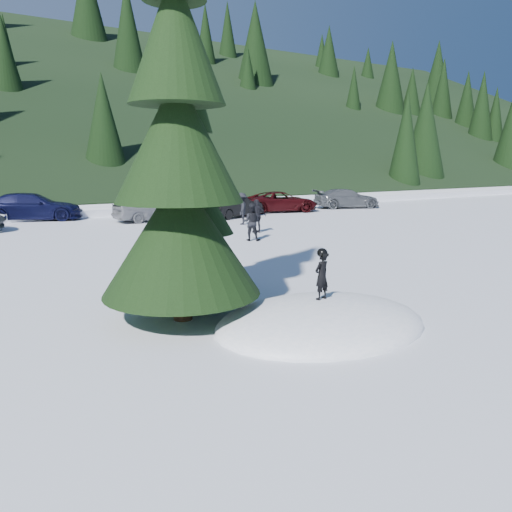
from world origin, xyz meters
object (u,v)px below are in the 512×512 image
child_skier (322,276)px  car_6 (281,202)px  car_4 (152,208)px  car_7 (347,198)px  spruce_tall (178,156)px  adult_0 (251,222)px  car_3 (32,207)px  adult_1 (257,216)px  car_5 (234,206)px  adult_2 (242,209)px  spruce_short (196,210)px

child_skier → car_6: child_skier is taller
car_4 → car_7: (14.27, 0.15, -0.05)m
spruce_tall → adult_0: size_ratio=5.56×
car_3 → car_6: 14.75m
spruce_tall → child_skier: bearing=-35.2°
spruce_tall → adult_1: (8.03, 10.02, -2.55)m
car_5 → adult_2: bearing=136.9°
car_4 → adult_1: bearing=-166.1°
car_5 → car_7: size_ratio=0.86×
car_3 → car_4: (5.54, -3.66, -0.04)m
spruce_tall → adult_2: 15.97m
spruce_short → adult_2: spruce_short is taller
car_6 → car_7: size_ratio=1.03×
child_skier → spruce_short: bearing=-78.3°
adult_0 → car_5: size_ratio=0.39×
car_3 → car_5: size_ratio=1.32×
adult_2 → car_3: bearing=-97.7°
adult_1 → car_4: adult_1 is taller
adult_2 → car_6: adult_2 is taller
car_4 → spruce_tall: bearing=156.4°
adult_0 → car_6: size_ratio=0.33×
car_7 → child_skier: bearing=156.6°
child_skier → car_5: bearing=-125.8°
adult_1 → adult_0: bearing=60.0°
adult_1 → car_7: adult_1 is taller
car_5 → car_6: size_ratio=0.83×
child_skier → car_5: child_skier is taller
child_skier → car_4: bearing=-111.7°
adult_0 → adult_2: 5.33m
spruce_short → adult_1: bearing=50.8°
adult_0 → car_4: size_ratio=0.37×
adult_0 → car_5: bearing=-75.0°
car_3 → car_6: size_ratio=1.10×
car_6 → spruce_short: bearing=155.3°
car_5 → car_7: bearing=-104.6°
child_skier → adult_2: 16.06m
adult_1 → car_6: adult_1 is taller
spruce_tall → adult_0: bearing=51.0°
spruce_short → car_7: size_ratio=1.17×
spruce_short → spruce_tall: bearing=-125.5°
spruce_short → car_5: (9.25, 14.73, -1.45)m
adult_0 → spruce_tall: bearing=90.6°
spruce_tall → adult_1: size_ratio=5.62×
spruce_short → adult_0: bearing=50.4°
car_3 → car_4: bearing=-105.3°
spruce_short → car_7: bearing=39.9°
spruce_tall → car_5: size_ratio=2.18×
child_skier → adult_0: bearing=-125.4°
adult_0 → adult_1: adult_0 is taller
adult_0 → adult_2: (2.33, 4.79, 0.05)m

